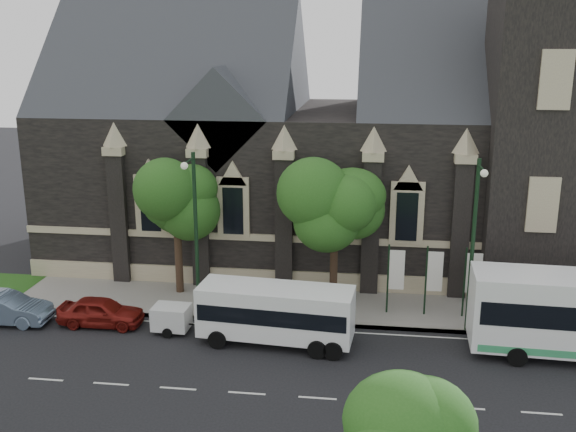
% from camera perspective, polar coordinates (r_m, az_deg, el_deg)
% --- Properties ---
extents(ground, '(160.00, 160.00, 0.00)m').
position_cam_1_polar(ground, '(28.49, -3.64, -15.28)').
color(ground, black).
rests_on(ground, ground).
extents(sidewalk, '(80.00, 5.00, 0.15)m').
position_cam_1_polar(sidewalk, '(36.84, -0.83, -7.75)').
color(sidewalk, gray).
rests_on(sidewalk, ground).
extents(museum, '(40.00, 17.70, 29.90)m').
position_cam_1_polar(museum, '(43.31, 7.66, 6.74)').
color(museum, black).
rests_on(museum, ground).
extents(tree_walk_right, '(4.08, 4.08, 7.80)m').
position_cam_1_polar(tree_walk_right, '(35.88, 4.50, 1.25)').
color(tree_walk_right, black).
rests_on(tree_walk_right, ground).
extents(tree_walk_left, '(3.91, 3.91, 7.64)m').
position_cam_1_polar(tree_walk_left, '(37.40, -9.43, 1.53)').
color(tree_walk_left, black).
rests_on(tree_walk_left, ground).
extents(street_lamp_near, '(0.36, 1.88, 9.00)m').
position_cam_1_polar(street_lamp_near, '(32.94, 16.02, -1.85)').
color(street_lamp_near, black).
rests_on(street_lamp_near, ground).
extents(street_lamp_mid, '(0.36, 1.88, 9.00)m').
position_cam_1_polar(street_lamp_mid, '(33.72, -8.19, -1.01)').
color(street_lamp_mid, black).
rests_on(street_lamp_mid, ground).
extents(banner_flag_left, '(0.90, 0.10, 4.00)m').
position_cam_1_polar(banner_flag_left, '(35.23, 9.25, -5.02)').
color(banner_flag_left, black).
rests_on(banner_flag_left, ground).
extents(banner_flag_center, '(0.90, 0.10, 4.00)m').
position_cam_1_polar(banner_flag_center, '(35.37, 12.50, -5.11)').
color(banner_flag_center, black).
rests_on(banner_flag_center, ground).
extents(banner_flag_right, '(0.90, 0.10, 4.00)m').
position_cam_1_polar(banner_flag_right, '(35.62, 15.72, -5.18)').
color(banner_flag_right, black).
rests_on(banner_flag_right, ground).
extents(shuttle_bus, '(7.70, 3.19, 2.90)m').
position_cam_1_polar(shuttle_bus, '(31.92, -1.05, -8.36)').
color(shuttle_bus, white).
rests_on(shuttle_bus, ground).
extents(box_trailer, '(2.67, 1.57, 1.41)m').
position_cam_1_polar(box_trailer, '(33.92, -10.19, -8.76)').
color(box_trailer, silver).
rests_on(box_trailer, ground).
extents(sedan, '(4.93, 1.76, 1.62)m').
position_cam_1_polar(sedan, '(37.54, -23.66, -7.43)').
color(sedan, slate).
rests_on(sedan, ground).
extents(car_far_red, '(4.44, 1.81, 1.51)m').
position_cam_1_polar(car_far_red, '(35.55, -16.10, -8.07)').
color(car_far_red, maroon).
rests_on(car_far_red, ground).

